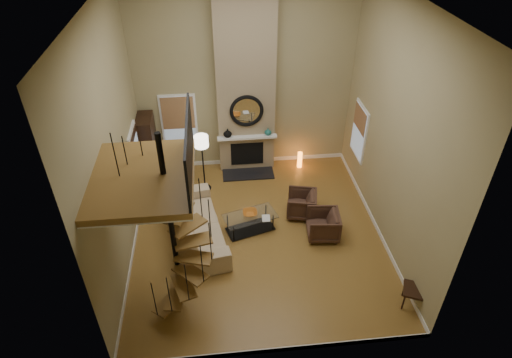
{
  "coord_description": "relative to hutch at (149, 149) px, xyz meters",
  "views": [
    {
      "loc": [
        -0.88,
        -7.91,
        7.44
      ],
      "look_at": [
        0.0,
        0.4,
        1.4
      ],
      "focal_mm": 30.56,
      "sensor_mm": 36.0,
      "label": 1
    }
  ],
  "objects": [
    {
      "name": "book",
      "position": [
        2.97,
        -2.72,
        -0.49
      ],
      "size": [
        0.21,
        0.27,
        0.03
      ],
      "primitive_type": "imported",
      "rotation": [
        0.0,
        0.0,
        -0.07
      ],
      "color": "gray",
      "rests_on": "coffee_table"
    },
    {
      "name": "right_wall",
      "position": [
        5.78,
        -2.76,
        1.8
      ],
      "size": [
        0.02,
        6.5,
        5.5
      ],
      "primitive_type": "cube",
      "color": "tan",
      "rests_on": "ground"
    },
    {
      "name": "vase_right",
      "position": [
        3.38,
        0.06,
        0.33
      ],
      "size": [
        0.2,
        0.2,
        0.21
      ],
      "primitive_type": "imported",
      "color": "#1A5C57",
      "rests_on": "mantel"
    },
    {
      "name": "chimney_breast",
      "position": [
        2.78,
        0.3,
        1.8
      ],
      "size": [
        1.6,
        0.38,
        5.5
      ],
      "primitive_type": "cube",
      "color": "#927E5E",
      "rests_on": "ground"
    },
    {
      "name": "baseboard_right",
      "position": [
        5.77,
        -2.76,
        -0.89
      ],
      "size": [
        0.02,
        6.5,
        0.12
      ],
      "primitive_type": "cube",
      "color": "white",
      "rests_on": "ground"
    },
    {
      "name": "ground",
      "position": [
        2.78,
        -2.76,
        -0.95
      ],
      "size": [
        6.0,
        6.5,
        0.01
      ],
      "primitive_type": "cube",
      "color": "#A97C36",
      "rests_on": "ground"
    },
    {
      "name": "front_wall",
      "position": [
        2.78,
        -6.01,
        1.8
      ],
      "size": [
        6.0,
        0.02,
        5.5
      ],
      "primitive_type": "cube",
      "color": "tan",
      "rests_on": "ground"
    },
    {
      "name": "baseboard_back",
      "position": [
        2.78,
        0.48,
        -0.89
      ],
      "size": [
        6.0,
        0.02,
        0.12
      ],
      "primitive_type": "cube",
      "color": "white",
      "rests_on": "ground"
    },
    {
      "name": "window_back",
      "position": [
        0.88,
        0.46,
        0.67
      ],
      "size": [
        1.02,
        0.06,
        1.52
      ],
      "color": "white",
      "rests_on": "back_wall"
    },
    {
      "name": "armchair_near",
      "position": [
        4.06,
        -2.15,
        -0.6
      ],
      "size": [
        0.89,
        0.87,
        0.68
      ],
      "primitive_type": "imported",
      "rotation": [
        0.0,
        0.0,
        -1.79
      ],
      "color": "#472D21",
      "rests_on": "ground"
    },
    {
      "name": "vase_left",
      "position": [
        2.23,
        0.06,
        0.35
      ],
      "size": [
        0.24,
        0.24,
        0.25
      ],
      "primitive_type": "imported",
      "color": "black",
      "rests_on": "mantel"
    },
    {
      "name": "coffee_table",
      "position": [
        2.62,
        -2.57,
        -0.67
      ],
      "size": [
        1.4,
        0.98,
        0.47
      ],
      "color": "silver",
      "rests_on": "ground"
    },
    {
      "name": "mantel",
      "position": [
        2.78,
        0.02,
        0.2
      ],
      "size": [
        1.7,
        0.18,
        0.06
      ],
      "primitive_type": "cube",
      "color": "white",
      "rests_on": "chimney_breast"
    },
    {
      "name": "baseboard_front",
      "position": [
        2.78,
        -6.0,
        -0.89
      ],
      "size": [
        6.0,
        0.02,
        0.12
      ],
      "primitive_type": "cube",
      "color": "white",
      "rests_on": "ground"
    },
    {
      "name": "bowl",
      "position": [
        2.62,
        -2.52,
        -0.45
      ],
      "size": [
        0.36,
        0.36,
        0.09
      ],
      "primitive_type": "imported",
      "color": "#C06B21",
      "rests_on": "coffee_table"
    },
    {
      "name": "loft",
      "position": [
        0.74,
        -4.56,
        2.29
      ],
      "size": [
        1.7,
        2.2,
        1.09
      ],
      "color": "olive",
      "rests_on": "left_wall"
    },
    {
      "name": "ceiling",
      "position": [
        2.78,
        -2.76,
        4.54
      ],
      "size": [
        6.0,
        6.5,
        0.01
      ],
      "primitive_type": "cube",
      "color": "silver",
      "rests_on": "back_wall"
    },
    {
      "name": "accent_lamp",
      "position": [
        4.37,
        0.06,
        -0.7
      ],
      "size": [
        0.14,
        0.14,
        0.5
      ],
      "primitive_type": "cylinder",
      "color": "orange",
      "rests_on": "ground"
    },
    {
      "name": "armchair_far",
      "position": [
        4.42,
        -2.99,
        -0.6
      ],
      "size": [
        0.84,
        0.82,
        0.7
      ],
      "primitive_type": "imported",
      "rotation": [
        0.0,
        0.0,
        -1.67
      ],
      "color": "#472D21",
      "rests_on": "ground"
    },
    {
      "name": "floor_lamp",
      "position": [
        1.51,
        -0.74,
        0.46
      ],
      "size": [
        0.38,
        0.38,
        1.7
      ],
      "color": "black",
      "rests_on": "ground"
    },
    {
      "name": "firebox",
      "position": [
        2.78,
        0.1,
        -0.4
      ],
      "size": [
        0.95,
        0.02,
        0.72
      ],
      "primitive_type": "cube",
      "color": "black",
      "rests_on": "chimney_breast"
    },
    {
      "name": "baseboard_left",
      "position": [
        -0.21,
        -2.76,
        -0.89
      ],
      "size": [
        0.02,
        6.5,
        0.12
      ],
      "primitive_type": "cube",
      "color": "white",
      "rests_on": "ground"
    },
    {
      "name": "spiral_stair",
      "position": [
        1.0,
        -4.55,
        0.83
      ],
      "size": [
        1.47,
        1.47,
        4.06
      ],
      "color": "black",
      "rests_on": "ground"
    },
    {
      "name": "mirror_disc",
      "position": [
        2.78,
        0.09,
        1.0
      ],
      "size": [
        0.8,
        0.01,
        0.8
      ],
      "primitive_type": "cylinder",
      "rotation": [
        1.57,
        0.0,
        0.0
      ],
      "color": "white",
      "rests_on": "chimney_breast"
    },
    {
      "name": "hutch",
      "position": [
        0.0,
        0.0,
        0.0
      ],
      "size": [
        0.42,
        0.89,
        1.99
      ],
      "primitive_type": "cube",
      "color": "black",
      "rests_on": "ground"
    },
    {
      "name": "sofa",
      "position": [
        1.3,
        -2.66,
        -0.55
      ],
      "size": [
        1.56,
        2.93,
        0.81
      ],
      "primitive_type": "imported",
      "rotation": [
        0.0,
        0.0,
        1.75
      ],
      "color": "tan",
      "rests_on": "ground"
    },
    {
      "name": "left_wall",
      "position": [
        -0.22,
        -2.76,
        1.8
      ],
      "size": [
        0.02,
        6.5,
        5.5
      ],
      "primitive_type": "cube",
      "color": "tan",
      "rests_on": "ground"
    },
    {
      "name": "back_wall",
      "position": [
        2.78,
        0.49,
        1.8
      ],
      "size": [
        6.0,
        0.02,
        5.5
      ],
      "primitive_type": "cube",
      "color": "tan",
      "rests_on": "ground"
    },
    {
      "name": "entry_door",
      "position": [
        -0.17,
        -0.96,
        0.1
      ],
      "size": [
        0.1,
        1.05,
        2.16
      ],
      "color": "white",
      "rests_on": "ground"
    },
    {
      "name": "side_chair",
      "position": [
        5.81,
        -5.25,
        -0.42
      ],
      "size": [
        0.6,
        0.6,
        0.98
      ],
      "color": "black",
      "rests_on": "ground"
    },
    {
      "name": "hearth",
      "position": [
        2.78,
        -0.19,
        -0.93
      ],
      "size": [
        1.5,
        0.6,
        0.04
      ],
      "primitive_type": "cube",
      "color": "black",
      "rests_on": "ground"
    },
    {
      "name": "mirror_frame",
      "position": [
        2.78,
        0.08,
        1.0
      ],
      "size": [
        0.94,
        0.1,
        0.94
      ],
      "primitive_type": "torus",
      "rotation": [
        1.57,
        0.0,
        0.0
      ],
      "color": "black",
      "rests_on": "chimney_breast"
    },
    {
      "name": "window_right",
      "position": [
        5.76,
        -0.76,
        0.68
      ],
      "size": [
        0.06,
        1.02,
        1.52
      ],
      "color": "white",
      "rests_on": "right_wall"
    }
  ]
}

